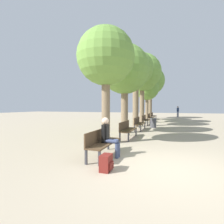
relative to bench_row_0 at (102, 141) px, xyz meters
name	(u,v)px	position (x,y,z in m)	size (l,w,h in m)	color
ground_plane	(168,169)	(2.04, -0.53, -0.50)	(80.00, 80.00, 0.00)	tan
bench_row_0	(102,141)	(0.00, 0.00, 0.00)	(0.49, 1.88, 0.85)	#4C3823
bench_row_1	(127,128)	(0.00, 3.35, 0.00)	(0.49, 1.88, 0.85)	#4C3823
bench_row_2	(139,122)	(0.00, 6.71, 0.00)	(0.49, 1.88, 0.85)	#4C3823
bench_row_3	(146,119)	(0.00, 10.06, 0.00)	(0.49, 1.88, 0.85)	#4C3823
bench_row_4	(150,117)	(0.00, 13.41, 0.00)	(0.49, 1.88, 0.85)	#4C3823
bench_row_5	(153,115)	(0.00, 16.76, 0.00)	(0.49, 1.88, 0.85)	#4C3823
tree_row_0	(106,58)	(-0.57, 1.85, 3.19)	(2.48, 2.48, 4.99)	#7A664C
tree_row_1	(125,70)	(-0.57, 5.03, 3.30)	(2.99, 2.99, 5.34)	#7A664C
tree_row_2	(136,70)	(-0.57, 8.49, 3.99)	(2.75, 2.75, 5.97)	#7A664C
tree_row_3	(142,73)	(-0.57, 11.62, 4.33)	(3.62, 3.62, 6.69)	#7A664C
tree_row_4	(147,89)	(-0.57, 15.27, 3.17)	(2.74, 2.74, 5.08)	#7A664C
tree_row_5	(150,81)	(-0.57, 18.29, 4.46)	(3.76, 3.76, 6.90)	#7A664C
person_seated	(109,136)	(0.23, 0.01, 0.17)	(0.58, 0.33, 1.25)	#384260
backpack	(106,163)	(0.59, -1.17, -0.30)	(0.28, 0.37, 0.41)	maroon
pedestrian_near	(178,111)	(3.05, 22.85, 0.43)	(0.33, 0.22, 1.62)	#384260
trash_bin	(153,123)	(0.84, 8.16, -0.14)	(0.44, 0.44, 0.72)	#4C4C51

